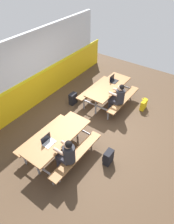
# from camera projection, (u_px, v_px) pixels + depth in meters

# --- Properties ---
(ground_plane) EXTENTS (10.00, 10.00, 0.02)m
(ground_plane) POSITION_uv_depth(u_px,v_px,m) (89.00, 126.00, 6.70)
(ground_plane) COLOR #4C3826
(accent_backdrop) EXTENTS (8.00, 0.14, 2.60)m
(accent_backdrop) POSITION_uv_depth(u_px,v_px,m) (34.00, 72.00, 6.90)
(accent_backdrop) COLOR yellow
(accent_backdrop) RESTS_ON ground
(picnic_table_left) EXTENTS (2.01, 1.58, 0.74)m
(picnic_table_left) POSITION_uv_depth(u_px,v_px,m) (58.00, 140.00, 5.44)
(picnic_table_left) COLOR #9E6B3D
(picnic_table_left) RESTS_ON ground
(picnic_table_right) EXTENTS (2.01, 1.58, 0.74)m
(picnic_table_right) POSITION_uv_depth(u_px,v_px,m) (109.00, 90.00, 7.28)
(picnic_table_right) COLOR #9E6B3D
(picnic_table_right) RESTS_ON ground
(student_nearer) EXTENTS (0.37, 0.53, 1.21)m
(student_nearer) POSITION_uv_depth(u_px,v_px,m) (67.00, 154.00, 4.93)
(student_nearer) COLOR #2D2D38
(student_nearer) RESTS_ON ground
(student_further) EXTENTS (0.37, 0.53, 1.21)m
(student_further) POSITION_uv_depth(u_px,v_px,m) (118.00, 97.00, 6.74)
(student_further) COLOR #2D2D38
(student_further) RESTS_ON ground
(laptop_silver) EXTENTS (0.32, 0.23, 0.22)m
(laptop_silver) POSITION_uv_depth(u_px,v_px,m) (48.00, 141.00, 5.12)
(laptop_silver) COLOR silver
(laptop_silver) RESTS_ON picnic_table_left
(laptop_dark) EXTENTS (0.32, 0.23, 0.22)m
(laptop_dark) POSITION_uv_depth(u_px,v_px,m) (113.00, 80.00, 7.40)
(laptop_dark) COLOR black
(laptop_dark) RESTS_ON picnic_table_right
(backpack_dark) EXTENTS (0.30, 0.22, 0.44)m
(backpack_dark) POSITION_uv_depth(u_px,v_px,m) (108.00, 157.00, 5.45)
(backpack_dark) COLOR black
(backpack_dark) RESTS_ON ground
(tote_bag_bright) EXTENTS (0.34, 0.21, 0.43)m
(tote_bag_bright) POSITION_uv_depth(u_px,v_px,m) (144.00, 105.00, 7.25)
(tote_bag_bright) COLOR yellow
(tote_bag_bright) RESTS_ON ground
(satchel_spare) EXTENTS (0.30, 0.22, 0.44)m
(satchel_spare) POSITION_uv_depth(u_px,v_px,m) (73.00, 99.00, 7.48)
(satchel_spare) COLOR black
(satchel_spare) RESTS_ON ground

